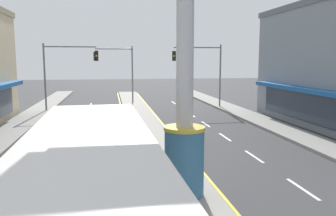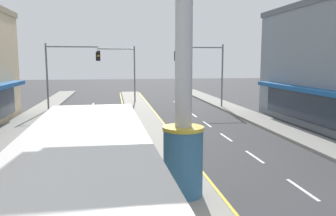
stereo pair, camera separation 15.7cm
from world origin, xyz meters
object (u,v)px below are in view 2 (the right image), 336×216
(district_sign, at_px, (184,73))
(sedan_near_right_lane, at_px, (104,130))
(traffic_light_left_side, at_px, (67,65))
(traffic_light_median_far, at_px, (121,65))
(traffic_light_right_side, at_px, (205,65))

(district_sign, relative_size, sedan_near_right_lane, 2.01)
(sedan_near_right_lane, bearing_deg, traffic_light_left_side, 105.38)
(district_sign, bearing_deg, traffic_light_median_far, 93.11)
(district_sign, xyz_separation_m, sedan_near_right_lane, (-2.86, 8.41, -3.50))
(traffic_light_left_side, distance_m, traffic_light_median_far, 7.56)
(district_sign, xyz_separation_m, traffic_light_left_side, (-6.44, 21.43, -0.04))
(traffic_light_median_far, xyz_separation_m, sedan_near_right_lane, (-1.38, -18.73, -3.41))
(traffic_light_left_side, xyz_separation_m, traffic_light_right_side, (12.88, 0.01, 0.00))
(district_sign, relative_size, traffic_light_left_side, 1.42)
(traffic_light_median_far, height_order, sedan_near_right_lane, traffic_light_median_far)
(district_sign, height_order, traffic_light_left_side, district_sign)
(district_sign, distance_m, sedan_near_right_lane, 9.55)
(traffic_light_median_far, bearing_deg, district_sign, -86.89)
(traffic_light_left_side, xyz_separation_m, traffic_light_median_far, (4.96, 5.70, -0.05))
(traffic_light_median_far, bearing_deg, sedan_near_right_lane, -94.22)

